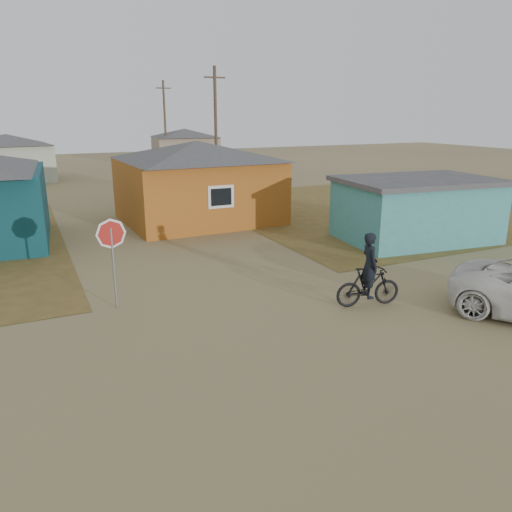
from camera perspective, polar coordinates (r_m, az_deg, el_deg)
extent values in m
plane|color=olive|center=(11.89, 4.29, -9.97)|extent=(120.00, 120.00, 0.00)
cube|color=brown|center=(29.93, 15.59, 5.54)|extent=(20.00, 18.00, 0.00)
cube|color=#A65819|center=(24.82, -6.58, 7.43)|extent=(7.21, 6.24, 3.00)
pyramid|color=#3C3C3F|center=(24.60, -6.73, 11.92)|extent=(7.72, 6.76, 0.90)
cube|color=silver|center=(21.98, -4.03, 6.77)|extent=(1.20, 0.06, 1.00)
cube|color=black|center=(21.95, -4.00, 6.76)|extent=(0.95, 0.04, 0.75)
cube|color=teal|center=(22.01, 17.81, 4.85)|extent=(6.39, 4.61, 2.40)
cube|color=#3C3C3F|center=(21.80, 18.10, 8.20)|extent=(6.71, 4.93, 0.20)
cube|color=#ACB69C|center=(43.43, -26.37, 9.48)|extent=(6.49, 5.60, 2.80)
pyramid|color=#3C3C3F|center=(43.31, -26.67, 11.83)|extent=(7.04, 6.15, 0.80)
cube|color=gray|center=(51.73, -8.06, 11.78)|extent=(6.41, 5.50, 2.80)
pyramid|color=#3C3C3F|center=(51.62, -8.15, 13.77)|extent=(6.95, 6.05, 0.80)
cylinder|color=#4A3B2C|center=(33.44, -4.61, 14.02)|extent=(0.20, 0.20, 8.00)
cube|color=#4A3B2C|center=(33.48, -4.75, 19.68)|extent=(1.40, 0.10, 0.10)
cylinder|color=#4A3B2C|center=(48.98, -10.34, 14.49)|extent=(0.20, 0.20, 8.00)
cube|color=#4A3B2C|center=(49.01, -10.55, 18.35)|extent=(1.40, 0.10, 0.10)
cylinder|color=gray|center=(14.07, -15.93, -1.39)|extent=(0.07, 0.07, 2.26)
imported|color=black|center=(14.21, 12.69, -3.43)|extent=(1.92, 0.92, 1.11)
imported|color=black|center=(14.02, 12.85, -1.03)|extent=(0.57, 0.75, 1.83)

